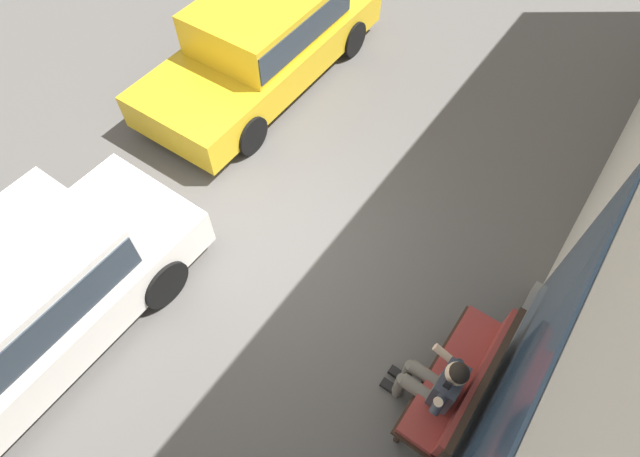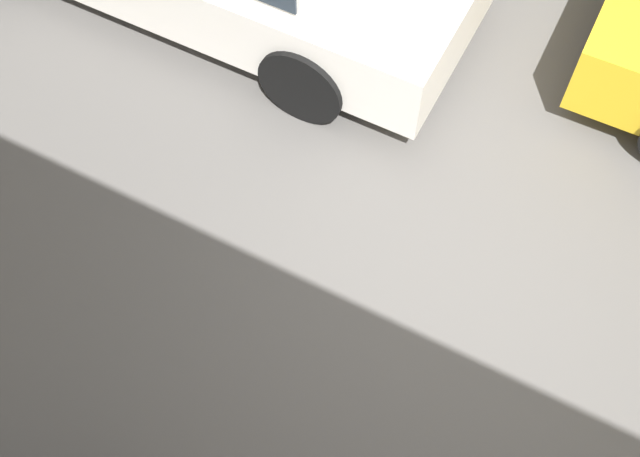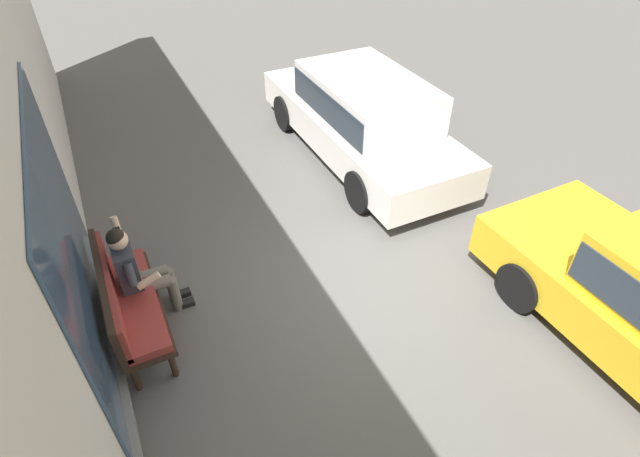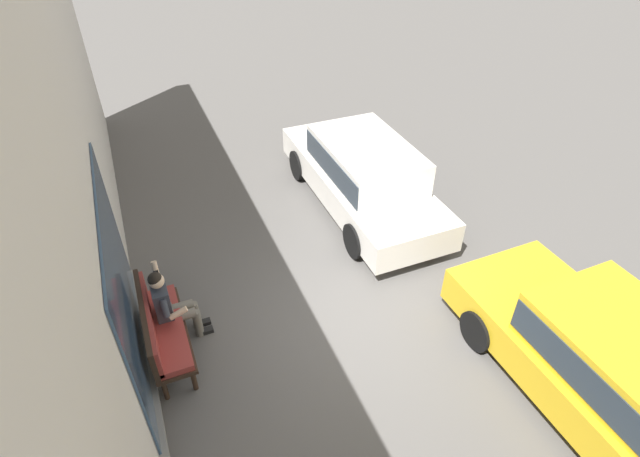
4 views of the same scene
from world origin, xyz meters
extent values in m
plane|color=#565451|center=(0.00, 0.00, 0.00)|extent=(60.00, 60.00, 0.00)
cube|color=beige|center=(0.00, 3.40, 2.60)|extent=(18.00, 0.40, 5.20)
cube|color=#385170|center=(0.45, 3.18, 1.45)|extent=(3.40, 0.03, 2.50)
cube|color=gray|center=(0.45, 3.15, 0.18)|extent=(3.60, 0.12, 0.10)
cylinder|color=#332319|center=(1.23, 3.00, 0.19)|extent=(0.07, 0.07, 0.38)
cylinder|color=#332319|center=(-0.33, 3.00, 0.19)|extent=(0.07, 0.07, 0.38)
cylinder|color=#332319|center=(1.23, 2.61, 0.19)|extent=(0.07, 0.07, 0.38)
cylinder|color=#332319|center=(-0.33, 2.61, 0.19)|extent=(0.07, 0.07, 0.38)
cube|color=#332319|center=(0.45, 2.81, 0.41)|extent=(1.72, 0.55, 0.06)
cube|color=maroon|center=(0.45, 2.81, 0.49)|extent=(1.66, 0.49, 0.10)
cube|color=#332319|center=(0.45, 3.04, 0.72)|extent=(1.72, 0.07, 0.55)
cube|color=maroon|center=(0.45, 2.98, 0.72)|extent=(1.66, 0.06, 0.47)
cylinder|color=#6B665B|center=(0.79, 2.57, 0.49)|extent=(0.15, 0.42, 0.15)
cylinder|color=#6B665B|center=(0.79, 2.36, 0.25)|extent=(0.12, 0.12, 0.49)
cube|color=black|center=(0.79, 2.28, 0.04)|extent=(0.10, 0.24, 0.07)
cylinder|color=#6B665B|center=(0.61, 2.57, 0.49)|extent=(0.15, 0.42, 0.15)
cylinder|color=#6B665B|center=(0.61, 2.36, 0.25)|extent=(0.12, 0.12, 0.49)
cube|color=black|center=(0.61, 2.28, 0.04)|extent=(0.10, 0.24, 0.07)
cube|color=#6B665B|center=(0.70, 2.78, 0.49)|extent=(0.34, 0.24, 0.14)
cube|color=#333842|center=(0.70, 2.78, 0.77)|extent=(0.38, 0.22, 0.56)
sphere|color=beige|center=(0.70, 2.78, 1.19)|extent=(0.22, 0.22, 0.22)
sphere|color=black|center=(0.70, 2.79, 1.23)|extent=(0.20, 0.20, 0.20)
cylinder|color=#333842|center=(0.46, 2.76, 0.88)|extent=(0.20, 0.10, 0.28)
cylinder|color=beige|center=(0.41, 2.60, 0.76)|extent=(0.08, 0.27, 0.17)
cylinder|color=#333842|center=(0.94, 2.78, 0.95)|extent=(0.25, 0.10, 0.22)
cylinder|color=beige|center=(1.01, 2.76, 1.14)|extent=(0.16, 0.08, 0.25)
cube|color=black|center=(0.84, 2.76, 1.18)|extent=(0.02, 0.07, 0.15)
cube|color=gold|center=(-2.59, -2.29, 0.52)|extent=(4.68, 1.87, 0.56)
cube|color=gold|center=(-2.77, -2.30, 1.12)|extent=(2.45, 1.62, 0.65)
cube|color=#28333D|center=(-2.77, -2.30, 1.12)|extent=(2.40, 1.66, 0.46)
cylinder|color=black|center=(-1.16, -1.41, 0.31)|extent=(0.63, 0.19, 0.62)
cylinder|color=black|center=(-1.13, -3.13, 0.31)|extent=(0.63, 0.19, 0.62)
cube|color=white|center=(2.86, -1.45, 0.53)|extent=(4.68, 1.72, 0.57)
cube|color=white|center=(2.67, -1.45, 1.16)|extent=(2.43, 1.51, 0.67)
cube|color=#28333D|center=(2.67, -1.45, 1.16)|extent=(2.39, 1.54, 0.47)
cylinder|color=black|center=(4.30, -0.63, 0.33)|extent=(0.66, 0.18, 0.66)
cylinder|color=black|center=(4.31, -2.26, 0.33)|extent=(0.66, 0.18, 0.66)
cylinder|color=black|center=(1.41, -0.64, 0.33)|extent=(0.66, 0.18, 0.66)
cylinder|color=black|center=(1.41, -2.27, 0.33)|extent=(0.66, 0.18, 0.66)
camera|label=1|loc=(2.64, 2.60, 5.76)|focal=28.00mm
camera|label=2|loc=(-0.41, 2.60, 4.78)|focal=45.00mm
camera|label=3|loc=(-3.88, 2.60, 4.66)|focal=28.00mm
camera|label=4|loc=(-4.80, 2.60, 5.95)|focal=28.00mm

